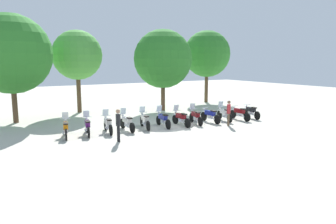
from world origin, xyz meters
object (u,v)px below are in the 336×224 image
at_px(motorcycle_2, 108,124).
at_px(tree_1, 77,55).
at_px(motorcycle_3, 127,122).
at_px(motorcycle_9, 224,114).
at_px(motorcycle_5, 163,119).
at_px(motorcycle_10, 240,113).
at_px(tree_0, 11,54).
at_px(motorcycle_1, 87,126).
at_px(tree_2, 163,59).
at_px(person_1, 229,111).
at_px(motorcycle_0, 66,128).
at_px(motorcycle_4, 145,120).
at_px(motorcycle_6, 181,118).
at_px(tree_3, 207,54).
at_px(motorcycle_8, 210,115).
at_px(motorcycle_11, 251,112).
at_px(person_0, 118,123).

height_order(motorcycle_2, tree_1, tree_1).
height_order(motorcycle_3, motorcycle_9, same).
xyz_separation_m(motorcycle_3, motorcycle_5, (2.48, -0.21, 0.00)).
distance_m(motorcycle_10, tree_0, 16.72).
height_order(motorcycle_1, tree_2, tree_2).
distance_m(motorcycle_1, motorcycle_9, 9.94).
relative_size(person_1, tree_1, 0.25).
xyz_separation_m(motorcycle_9, tree_1, (-8.03, 9.31, 4.29)).
xyz_separation_m(motorcycle_10, person_1, (-2.19, -1.24, 0.51)).
height_order(motorcycle_0, tree_0, tree_0).
bearing_deg(motorcycle_0, motorcycle_4, -79.59).
bearing_deg(motorcycle_3, motorcycle_6, -96.40).
bearing_deg(motorcycle_2, tree_3, -50.35).
bearing_deg(motorcycle_8, motorcycle_11, -94.16).
bearing_deg(motorcycle_10, tree_1, 46.37).
height_order(motorcycle_2, person_1, person_1).
distance_m(motorcycle_5, motorcycle_10, 6.23).
relative_size(motorcycle_2, person_0, 1.22).
bearing_deg(motorcycle_3, tree_2, -44.22).
bearing_deg(person_1, motorcycle_9, -65.10).
bearing_deg(motorcycle_0, motorcycle_10, -82.38).
relative_size(tree_0, tree_1, 1.10).
bearing_deg(motorcycle_0, motorcycle_8, -81.52).
bearing_deg(motorcycle_6, tree_2, -19.05).
relative_size(motorcycle_2, tree_1, 0.32).
bearing_deg(motorcycle_9, motorcycle_3, 98.52).
distance_m(motorcycle_0, tree_2, 12.05).
height_order(motorcycle_0, motorcycle_8, motorcycle_0).
relative_size(person_0, tree_3, 0.24).
relative_size(motorcycle_3, motorcycle_5, 1.00).
xyz_separation_m(motorcycle_0, motorcycle_3, (3.71, -0.21, 0.00)).
relative_size(motorcycle_3, motorcycle_6, 1.00).
distance_m(motorcycle_2, motorcycle_4, 2.48).
bearing_deg(motorcycle_4, motorcycle_11, -83.59).
relative_size(motorcycle_5, motorcycle_6, 1.00).
distance_m(motorcycle_5, tree_0, 11.39).
xyz_separation_m(motorcycle_9, tree_2, (-1.37, 6.59, 3.99)).
relative_size(motorcycle_1, tree_3, 0.29).
bearing_deg(motorcycle_2, person_1, -97.39).
bearing_deg(tree_2, tree_3, 20.97).
bearing_deg(motorcycle_4, motorcycle_5, -88.24).
distance_m(motorcycle_2, tree_1, 9.67).
relative_size(tree_1, tree_2, 0.98).
xyz_separation_m(motorcycle_2, motorcycle_3, (1.23, -0.07, 0.00)).
bearing_deg(motorcycle_5, tree_3, -43.77).
xyz_separation_m(motorcycle_11, tree_3, (2.97, 9.42, 4.56)).
distance_m(motorcycle_2, tree_3, 17.12).
bearing_deg(motorcycle_4, motorcycle_9, -83.74).
relative_size(motorcycle_3, motorcycle_4, 1.01).
bearing_deg(motorcycle_8, motorcycle_9, -93.09).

